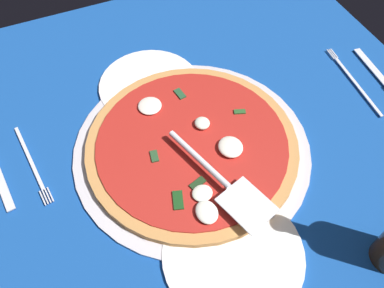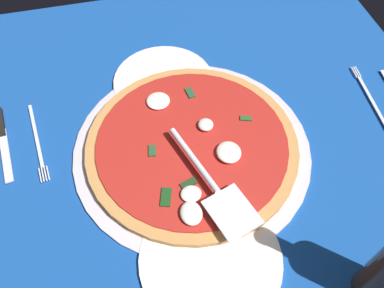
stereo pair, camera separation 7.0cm
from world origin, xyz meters
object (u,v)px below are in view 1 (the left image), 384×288
object	(u,v)px
dinner_plate_right	(149,86)
place_setting_far	(13,165)
pizza	(192,145)
place_setting_near	(371,84)
pizza_server	(223,181)
dinner_plate_left	(233,254)

from	to	relation	value
dinner_plate_right	place_setting_far	size ratio (longest dim) A/B	1.00
dinner_plate_right	pizza	xyz separation A→B (cm)	(-17.65, -1.66, 1.19)
pizza	place_setting_near	size ratio (longest dim) A/B	1.71
place_setting_near	pizza	bearing A→B (deg)	95.45
pizza_server	place_setting_far	size ratio (longest dim) A/B	1.09
place_setting_near	pizza_server	bearing A→B (deg)	109.93
dinner_plate_left	place_setting_far	size ratio (longest dim) A/B	1.06
pizza	pizza_server	distance (cm)	10.29
pizza	place_setting_near	distance (cm)	39.38
pizza_server	place_setting_near	xyz separation A→B (cm)	(10.24, -38.51, -3.80)
dinner_plate_left	pizza_server	world-z (taller)	pizza_server
dinner_plate_right	place_setting_far	distance (cm)	29.35
dinner_plate_left	dinner_plate_right	xyz separation A→B (cm)	(37.71, -0.45, 0.00)
pizza_server	place_setting_near	world-z (taller)	pizza_server
pizza	place_setting_far	xyz separation A→B (cm)	(9.39, 29.83, -1.34)
pizza	pizza_server	xyz separation A→B (cm)	(-9.96, -0.85, 2.47)
pizza_server	pizza	bearing A→B (deg)	166.94
dinner_plate_right	pizza	world-z (taller)	pizza
dinner_plate_right	place_setting_near	world-z (taller)	place_setting_near
dinner_plate_left	dinner_plate_right	world-z (taller)	same
pizza	place_setting_far	bearing A→B (deg)	72.52
pizza_server	place_setting_far	xyz separation A→B (cm)	(19.35, 30.67, -3.81)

